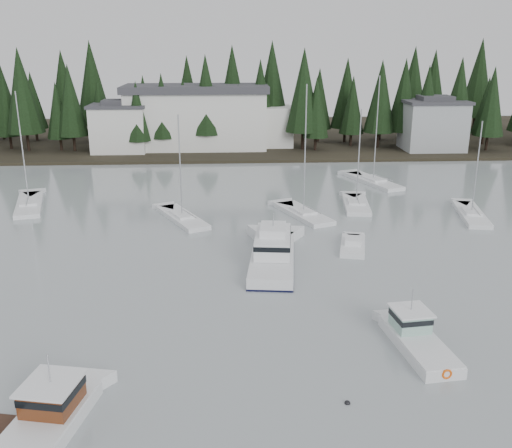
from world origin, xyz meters
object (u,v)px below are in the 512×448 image
Objects in this scene: harbor_inn at (208,117)px; sailboat_2 at (471,216)px; sailboat_4 at (303,215)px; sailboat_1 at (30,206)px; runabout_1 at (353,247)px; lobster_boat_brown at (39,428)px; lobster_boat_teal at (416,340)px; sailboat_6 at (356,206)px; cabin_cruiser_center at (273,255)px; house_west at (119,127)px; sailboat_3 at (373,182)px; house_east_a at (433,124)px; sailboat_5 at (182,219)px.

harbor_inn reaches higher than sailboat_2.
harbor_inn is at bearing -6.48° from sailboat_4.
harbor_inn is 41.64m from sailboat_1.
runabout_1 is (35.00, -16.21, 0.07)m from sailboat_1.
lobster_boat_brown is at bearing -176.32° from sailboat_1.
sailboat_6 is at bearing -12.71° from lobster_boat_teal.
sailboat_1 is at bearing 58.12° from sailboat_4.
sailboat_4 reaches higher than sailboat_1.
sailboat_2 is 18.63m from sailboat_4.
cabin_cruiser_center reaches higher than runabout_1.
house_west is 44.93m from sailboat_3.
sailboat_5 is at bearing -137.10° from house_east_a.
harbor_inn reaches higher than house_east_a.
sailboat_2 is 0.74× the size of sailboat_3.
house_west reaches higher than runabout_1.
harbor_inn is 56.13m from cabin_cruiser_center.
sailboat_3 is 29.56m from sailboat_5.
sailboat_1 is at bearing 78.58° from runabout_1.
cabin_cruiser_center is at bearing -172.40° from sailboat_5.
house_east_a is 46.39m from sailboat_4.
sailboat_2 is at bearing -44.92° from runabout_1.
house_east_a is 0.89× the size of sailboat_5.
sailboat_2 reaches higher than runabout_1.
cabin_cruiser_center is at bearing 130.56° from sailboat_3.
sailboat_3 is at bearing -15.71° from sailboat_6.
cabin_cruiser_center is 16.86m from lobster_boat_teal.
runabout_1 is at bearing -146.90° from sailboat_5.
sailboat_4 is at bearing -14.62° from lobster_boat_brown.
sailboat_3 is 2.47× the size of runabout_1.
sailboat_6 is at bearing -84.83° from sailboat_4.
sailboat_4 is at bearing -126.44° from house_east_a.
house_east_a is at bearing -76.60° from sailboat_1.
harbor_inn reaches higher than lobster_boat_brown.
house_east_a is at bearing -13.38° from runabout_1.
sailboat_1 is at bearing 38.81° from lobster_boat_teal.
lobster_boat_brown is 0.75× the size of cabin_cruiser_center.
sailboat_6 reaches higher than sailboat_2.
cabin_cruiser_center is at bearing -67.10° from house_west.
harbor_inn is at bearing -44.05° from sailboat_1.
sailboat_5 reaches higher than lobster_boat_brown.
sailboat_1 reaches higher than cabin_cruiser_center.
sailboat_5 is at bearing 71.34° from sailboat_4.
lobster_boat_brown is 0.62× the size of sailboat_3.
runabout_1 is (14.79, -52.16, -5.64)m from harbor_inn.
sailboat_3 is 1.00× the size of sailboat_4.
house_west is 48.29m from sailboat_6.
lobster_boat_teal is 18.18m from runabout_1.
sailboat_3 reaches higher than lobster_boat_brown.
sailboat_2 is 0.93× the size of sailboat_6.
sailboat_2 reaches higher than cabin_cruiser_center.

